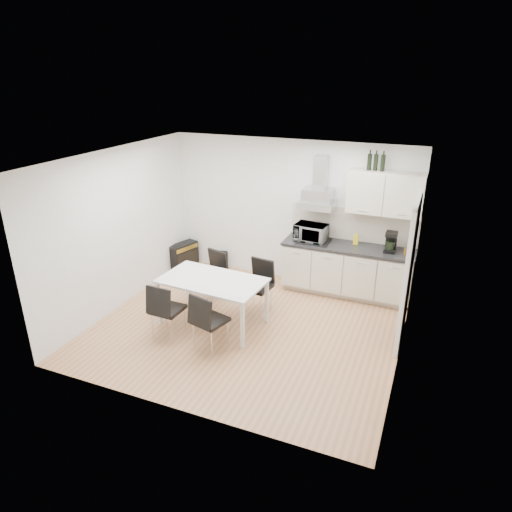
{
  "coord_description": "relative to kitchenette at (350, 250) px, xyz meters",
  "views": [
    {
      "loc": [
        2.45,
        -5.59,
        3.7
      ],
      "look_at": [
        0.04,
        0.26,
        1.1
      ],
      "focal_mm": 32.0,
      "sensor_mm": 36.0,
      "label": 1
    }
  ],
  "objects": [
    {
      "name": "chair_far_left",
      "position": [
        -2.1,
        -1.16,
        -0.39
      ],
      "size": [
        0.56,
        0.6,
        0.88
      ],
      "primitive_type": null,
      "rotation": [
        0.0,
        0.0,
        2.86
      ],
      "color": "black",
      "rests_on": "ground"
    },
    {
      "name": "wall_back",
      "position": [
        -1.18,
        0.27,
        0.47
      ],
      "size": [
        4.5,
        0.1,
        2.6
      ],
      "primitive_type": "cube",
      "color": "white",
      "rests_on": "ground"
    },
    {
      "name": "floor_speaker",
      "position": [
        -2.55,
        0.17,
        -0.66
      ],
      "size": [
        0.23,
        0.21,
        0.33
      ],
      "primitive_type": "cube",
      "rotation": [
        0.0,
        0.0,
        0.19
      ],
      "color": "black",
      "rests_on": "ground"
    },
    {
      "name": "doorway",
      "position": [
        1.03,
        -1.18,
        0.22
      ],
      "size": [
        0.08,
        1.04,
        2.1
      ],
      "primitive_type": "cube",
      "color": "white",
      "rests_on": "ground"
    },
    {
      "name": "wall_left",
      "position": [
        -3.43,
        -1.73,
        0.47
      ],
      "size": [
        0.1,
        4.0,
        2.6
      ],
      "primitive_type": "cube",
      "color": "white",
      "rests_on": "ground"
    },
    {
      "name": "chair_far_right",
      "position": [
        -1.23,
        -1.22,
        -0.39
      ],
      "size": [
        0.5,
        0.55,
        0.88
      ],
      "primitive_type": null,
      "rotation": [
        0.0,
        0.0,
        3.01
      ],
      "color": "black",
      "rests_on": "ground"
    },
    {
      "name": "wall_right",
      "position": [
        1.07,
        -1.73,
        0.47
      ],
      "size": [
        0.1,
        4.0,
        2.6
      ],
      "primitive_type": "cube",
      "color": "white",
      "rests_on": "ground"
    },
    {
      "name": "chair_near_right",
      "position": [
        -1.43,
        -2.45,
        -0.39
      ],
      "size": [
        0.55,
        0.6,
        0.88
      ],
      "primitive_type": null,
      "rotation": [
        0.0,
        0.0,
        -0.26
      ],
      "color": "black",
      "rests_on": "ground"
    },
    {
      "name": "chair_near_left",
      "position": [
        -2.16,
        -2.4,
        -0.39
      ],
      "size": [
        0.46,
        0.52,
        0.88
      ],
      "primitive_type": null,
      "rotation": [
        0.0,
        0.0,
        -0.04
      ],
      "color": "black",
      "rests_on": "ground"
    },
    {
      "name": "wall_front",
      "position": [
        -1.18,
        -3.73,
        0.47
      ],
      "size": [
        4.5,
        0.1,
        2.6
      ],
      "primitive_type": "cube",
      "color": "white",
      "rests_on": "ground"
    },
    {
      "name": "dining_table",
      "position": [
        -1.72,
        -1.81,
        -0.15
      ],
      "size": [
        1.62,
        1.0,
        0.75
      ],
      "rotation": [
        0.0,
        0.0,
        -0.07
      ],
      "color": "white",
      "rests_on": "ground"
    },
    {
      "name": "ceiling",
      "position": [
        -1.18,
        -1.73,
        1.77
      ],
      "size": [
        4.5,
        4.5,
        0.0
      ],
      "primitive_type": "plane",
      "color": "white",
      "rests_on": "wall_back"
    },
    {
      "name": "ground",
      "position": [
        -1.18,
        -1.73,
        -0.83
      ],
      "size": [
        4.5,
        4.5,
        0.0
      ],
      "primitive_type": "plane",
      "color": "tan",
      "rests_on": "ground"
    },
    {
      "name": "guitar_amp",
      "position": [
        -3.29,
        -0.08,
        -0.58
      ],
      "size": [
        0.43,
        0.65,
        0.5
      ],
      "rotation": [
        0.0,
        0.0,
        -0.31
      ],
      "color": "black",
      "rests_on": "ground"
    },
    {
      "name": "kitchenette",
      "position": [
        0.0,
        0.0,
        0.0
      ],
      "size": [
        2.22,
        0.64,
        2.52
      ],
      "color": "beige",
      "rests_on": "ground"
    }
  ]
}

